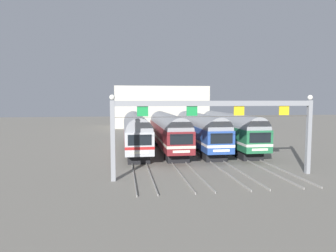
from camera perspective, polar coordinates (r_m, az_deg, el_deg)
The scene contains 8 objects.
ground_plane at distance 39.71m, azimuth 2.91°, elevation -4.58°, with size 160.00×160.00×0.00m, color gray.
track_bed at distance 56.30m, azimuth -0.49°, elevation -1.65°, with size 13.71×70.00×0.15m.
commuter_train_stainless at distance 38.61m, azimuth -5.99°, elevation -0.85°, with size 2.88×18.06×4.77m.
commuter_train_maroon at distance 38.99m, azimuth -0.00°, elevation -0.77°, with size 2.88×18.06×4.77m.
commuter_train_blue at distance 39.79m, azimuth 5.80°, elevation -0.68°, with size 2.88×18.06×4.77m.
commuter_train_green at distance 40.98m, azimuth 11.33°, elevation -0.58°, with size 2.88×18.06×4.77m.
catenary_gantry at distance 26.10m, azimuth 8.79°, elevation 1.64°, with size 17.45×0.44×6.97m.
maintenance_building at distance 74.31m, azimuth -1.41°, elevation 3.60°, with size 21.58×10.00×9.55m, color beige.
Camera 1 is at (-7.72, -38.38, 6.62)m, focal length 33.01 mm.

